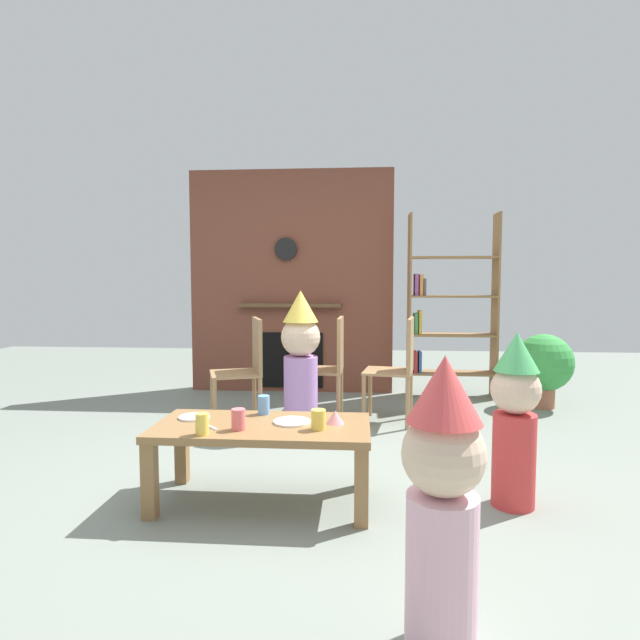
{
  "coord_description": "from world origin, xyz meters",
  "views": [
    {
      "loc": [
        0.42,
        -3.04,
        1.21
      ],
      "look_at": [
        0.15,
        0.4,
        0.95
      ],
      "focal_mm": 29.04,
      "sensor_mm": 36.0,
      "label": 1
    }
  ],
  "objects_px": {
    "paper_cup_near_left": "(202,424)",
    "dining_chair_left": "(246,365)",
    "bookshelf": "(445,312)",
    "child_in_pink": "(515,415)",
    "potted_plant_tall": "(544,364)",
    "child_by_the_chairs": "(301,357)",
    "child_with_cone_hat": "(443,497)",
    "paper_cup_near_right": "(238,419)",
    "birthday_cake_slice": "(335,417)",
    "dining_chair_middle": "(330,362)",
    "paper_plate_rear": "(194,417)",
    "paper_cup_far_left": "(264,405)",
    "coffee_table": "(262,436)",
    "paper_plate_front": "(292,422)",
    "dining_chair_right": "(399,364)",
    "paper_cup_center": "(318,420)"
  },
  "relations": [
    {
      "from": "coffee_table",
      "to": "paper_plate_front",
      "type": "distance_m",
      "value": 0.18
    },
    {
      "from": "bookshelf",
      "to": "potted_plant_tall",
      "type": "relative_size",
      "value": 2.69
    },
    {
      "from": "bookshelf",
      "to": "dining_chair_left",
      "type": "relative_size",
      "value": 2.11
    },
    {
      "from": "paper_plate_front",
      "to": "paper_plate_rear",
      "type": "distance_m",
      "value": 0.57
    },
    {
      "from": "birthday_cake_slice",
      "to": "dining_chair_left",
      "type": "bearing_deg",
      "value": 119.13
    },
    {
      "from": "paper_plate_front",
      "to": "potted_plant_tall",
      "type": "bearing_deg",
      "value": 47.02
    },
    {
      "from": "child_in_pink",
      "to": "child_by_the_chairs",
      "type": "xyz_separation_m",
      "value": [
        -1.3,
        1.29,
        0.1
      ]
    },
    {
      "from": "child_by_the_chairs",
      "to": "dining_chair_middle",
      "type": "height_order",
      "value": "child_by_the_chairs"
    },
    {
      "from": "dining_chair_middle",
      "to": "child_in_pink",
      "type": "bearing_deg",
      "value": 125.65
    },
    {
      "from": "paper_cup_near_left",
      "to": "paper_cup_near_right",
      "type": "xyz_separation_m",
      "value": [
        0.16,
        0.1,
        0.0
      ]
    },
    {
      "from": "bookshelf",
      "to": "dining_chair_right",
      "type": "relative_size",
      "value": 2.11
    },
    {
      "from": "paper_cup_near_left",
      "to": "dining_chair_left",
      "type": "relative_size",
      "value": 0.12
    },
    {
      "from": "child_in_pink",
      "to": "dining_chair_middle",
      "type": "height_order",
      "value": "child_in_pink"
    },
    {
      "from": "child_in_pink",
      "to": "child_by_the_chairs",
      "type": "height_order",
      "value": "child_by_the_chairs"
    },
    {
      "from": "paper_plate_front",
      "to": "child_in_pink",
      "type": "bearing_deg",
      "value": 1.19
    },
    {
      "from": "coffee_table",
      "to": "birthday_cake_slice",
      "type": "height_order",
      "value": "birthday_cake_slice"
    },
    {
      "from": "child_by_the_chairs",
      "to": "dining_chair_right",
      "type": "relative_size",
      "value": 1.26
    },
    {
      "from": "paper_cup_center",
      "to": "dining_chair_left",
      "type": "height_order",
      "value": "dining_chair_left"
    },
    {
      "from": "potted_plant_tall",
      "to": "bookshelf",
      "type": "bearing_deg",
      "value": 154.56
    },
    {
      "from": "child_in_pink",
      "to": "child_by_the_chairs",
      "type": "distance_m",
      "value": 1.84
    },
    {
      "from": "child_with_cone_hat",
      "to": "paper_cup_near_right",
      "type": "bearing_deg",
      "value": 6.67
    },
    {
      "from": "paper_cup_near_right",
      "to": "potted_plant_tall",
      "type": "relative_size",
      "value": 0.16
    },
    {
      "from": "coffee_table",
      "to": "dining_chair_right",
      "type": "xyz_separation_m",
      "value": [
        0.86,
        1.65,
        0.14
      ]
    },
    {
      "from": "paper_cup_center",
      "to": "potted_plant_tall",
      "type": "xyz_separation_m",
      "value": [
        1.96,
        2.39,
        -0.07
      ]
    },
    {
      "from": "bookshelf",
      "to": "child_in_pink",
      "type": "relative_size",
      "value": 2.02
    },
    {
      "from": "paper_plate_front",
      "to": "child_by_the_chairs",
      "type": "distance_m",
      "value": 1.33
    },
    {
      "from": "bookshelf",
      "to": "paper_plate_rear",
      "type": "distance_m",
      "value": 3.23
    },
    {
      "from": "bookshelf",
      "to": "paper_cup_near_right",
      "type": "bearing_deg",
      "value": -118.1
    },
    {
      "from": "paper_cup_near_right",
      "to": "dining_chair_left",
      "type": "xyz_separation_m",
      "value": [
        -0.32,
        1.61,
        0.02
      ]
    },
    {
      "from": "paper_cup_near_right",
      "to": "birthday_cake_slice",
      "type": "height_order",
      "value": "paper_cup_near_right"
    },
    {
      "from": "paper_cup_near_right",
      "to": "dining_chair_middle",
      "type": "relative_size",
      "value": 0.12
    },
    {
      "from": "bookshelf",
      "to": "paper_cup_center",
      "type": "bearing_deg",
      "value": -111.44
    },
    {
      "from": "paper_cup_near_left",
      "to": "paper_cup_far_left",
      "type": "height_order",
      "value": "same"
    },
    {
      "from": "paper_cup_near_left",
      "to": "paper_plate_rear",
      "type": "bearing_deg",
      "value": 114.94
    },
    {
      "from": "paper_cup_far_left",
      "to": "dining_chair_left",
      "type": "height_order",
      "value": "dining_chair_left"
    },
    {
      "from": "child_in_pink",
      "to": "bookshelf",
      "type": "bearing_deg",
      "value": -93.8
    },
    {
      "from": "paper_cup_near_left",
      "to": "potted_plant_tall",
      "type": "xyz_separation_m",
      "value": [
        2.54,
        2.53,
        -0.08
      ]
    },
    {
      "from": "coffee_table",
      "to": "dining_chair_left",
      "type": "distance_m",
      "value": 1.56
    },
    {
      "from": "child_in_pink",
      "to": "potted_plant_tall",
      "type": "distance_m",
      "value": 2.43
    },
    {
      "from": "paper_cup_near_left",
      "to": "dining_chair_middle",
      "type": "relative_size",
      "value": 0.12
    },
    {
      "from": "coffee_table",
      "to": "paper_plate_front",
      "type": "xyz_separation_m",
      "value": [
        0.16,
        0.03,
        0.08
      ]
    },
    {
      "from": "paper_cup_far_left",
      "to": "paper_plate_rear",
      "type": "relative_size",
      "value": 0.63
    },
    {
      "from": "paper_plate_front",
      "to": "paper_cup_far_left",
      "type": "bearing_deg",
      "value": 137.57
    },
    {
      "from": "child_by_the_chairs",
      "to": "dining_chair_left",
      "type": "xyz_separation_m",
      "value": [
        -0.47,
        0.14,
        -0.09
      ]
    },
    {
      "from": "birthday_cake_slice",
      "to": "paper_cup_far_left",
      "type": "bearing_deg",
      "value": 158.01
    },
    {
      "from": "dining_chair_left",
      "to": "child_with_cone_hat",
      "type": "bearing_deg",
      "value": 96.0
    },
    {
      "from": "paper_plate_rear",
      "to": "child_with_cone_hat",
      "type": "relative_size",
      "value": 0.18
    },
    {
      "from": "dining_chair_middle",
      "to": "potted_plant_tall",
      "type": "relative_size",
      "value": 1.27
    },
    {
      "from": "paper_plate_front",
      "to": "birthday_cake_slice",
      "type": "relative_size",
      "value": 2.04
    },
    {
      "from": "paper_cup_center",
      "to": "paper_cup_far_left",
      "type": "bearing_deg",
      "value": 140.06
    }
  ]
}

